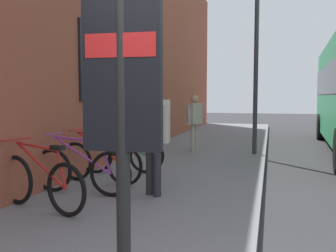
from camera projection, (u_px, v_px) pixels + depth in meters
name	position (u px, v px, depth m)	size (l,w,h in m)	color
ground	(317.00, 185.00, 7.10)	(60.00, 60.00, 0.00)	#2D2D30
sidewalk_pavement	(196.00, 159.00, 9.75)	(24.00, 3.50, 0.12)	slate
station_facade	(135.00, 35.00, 10.97)	(22.00, 0.65, 7.02)	brown
bicycle_leaning_wall	(40.00, 182.00, 5.13)	(0.67, 1.71, 0.97)	black
bicycle_beside_lamp	(81.00, 170.00, 5.97)	(0.48, 1.77, 0.97)	black
bicycle_far_end	(100.00, 162.00, 6.74)	(0.48, 1.76, 0.97)	black
bicycle_nearest_sign	(122.00, 154.00, 7.59)	(0.60, 1.73, 0.97)	black
transit_info_sign	(122.00, 93.00, 2.53)	(0.12, 0.55, 2.40)	black
pedestrian_by_facade	(194.00, 117.00, 10.57)	(0.56, 0.40, 1.60)	#B2A599
pedestrian_crossing_street	(153.00, 128.00, 5.84)	(0.49, 0.58, 1.77)	#26262D
street_lamp	(256.00, 42.00, 9.95)	(0.28, 0.28, 5.11)	#333338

